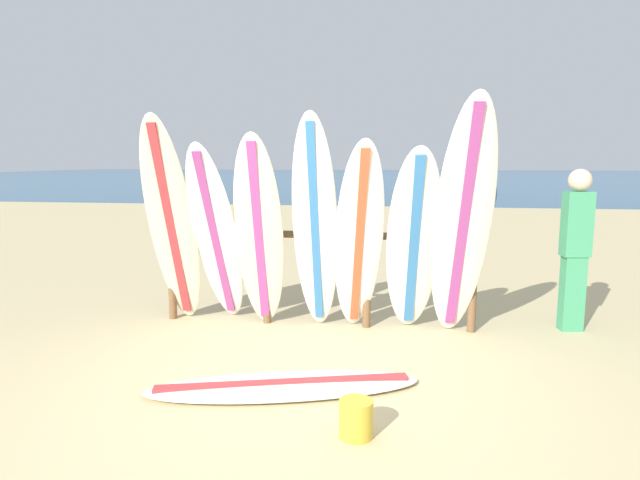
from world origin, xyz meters
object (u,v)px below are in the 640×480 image
object	(u,v)px
surfboard_rack	(316,259)
surfboard_leaning_left	(216,237)
surfboard_leaning_far_left	(172,224)
small_boat_offshore	(475,190)
surfboard_leaning_far_right	(463,222)
beachgoer_standing	(576,243)
surfboard_lying_on_sand	(284,386)
surfboard_leaning_right	(414,243)
surfboard_leaning_center_right	(359,240)
surfboard_leaning_center_left	(259,234)
surfboard_leaning_center	(315,226)
sand_bucket	(356,419)

from	to	relation	value
surfboard_rack	surfboard_leaning_left	size ratio (longest dim) A/B	1.72
surfboard_leaning_far_left	small_boat_offshore	bearing A→B (deg)	75.07
surfboard_leaning_far_left	surfboard_leaning_far_right	distance (m)	3.07
beachgoer_standing	small_boat_offshore	distance (m)	23.58
surfboard_leaning_far_right	surfboard_lying_on_sand	xyz separation A→B (m)	(-1.52, -1.37, -1.20)
surfboard_leaning_right	surfboard_leaning_center_right	bearing A→B (deg)	-171.18
surfboard_leaning_center_right	surfboard_lying_on_sand	world-z (taller)	surfboard_leaning_center_right
small_boat_offshore	surfboard_leaning_far_left	bearing A→B (deg)	-104.93
surfboard_leaning_center_left	surfboard_leaning_far_right	distance (m)	2.11
surfboard_rack	beachgoer_standing	distance (m)	2.80
surfboard_leaning_center	surfboard_leaning_center_right	distance (m)	0.48
surfboard_leaning_far_left	surfboard_leaning_center_left	world-z (taller)	surfboard_leaning_far_left
surfboard_lying_on_sand	surfboard_leaning_far_left	bearing A→B (deg)	136.84
surfboard_leaning_far_right	surfboard_lying_on_sand	distance (m)	2.38
surfboard_rack	surfboard_leaning_center_right	xyz separation A→B (m)	(0.50, -0.35, 0.28)
surfboard_rack	sand_bucket	bearing A→B (deg)	-75.03
surfboard_leaning_center_left	surfboard_leaning_center	world-z (taller)	surfboard_leaning_center
surfboard_leaning_center_right	surfboard_rack	bearing A→B (deg)	145.03
surfboard_leaning_far_left	surfboard_lying_on_sand	size ratio (longest dim) A/B	1.01
surfboard_leaning_far_right	sand_bucket	world-z (taller)	surfboard_leaning_far_right
surfboard_leaning_left	surfboard_leaning_center_right	size ratio (longest dim) A/B	0.99
surfboard_leaning_right	small_boat_offshore	bearing A→B (deg)	80.99
small_boat_offshore	surfboard_leaning_center	bearing A→B (deg)	-101.35
surfboard_rack	beachgoer_standing	size ratio (longest dim) A/B	2.00
surfboard_leaning_far_right	small_boat_offshore	size ratio (longest dim) A/B	1.03
surfboard_leaning_center_right	surfboard_lying_on_sand	distance (m)	1.80
surfboard_lying_on_sand	surfboard_rack	bearing A→B (deg)	90.19
beachgoer_standing	sand_bucket	bearing A→B (deg)	-129.01
surfboard_leaning_center_left	surfboard_lying_on_sand	bearing A→B (deg)	-68.66
surfboard_rack	surfboard_leaning_far_left	size ratio (longest dim) A/B	1.51
sand_bucket	surfboard_leaning_center	bearing A→B (deg)	106.06
surfboard_leaning_far_left	surfboard_leaning_center	world-z (taller)	same
surfboard_rack	sand_bucket	xyz separation A→B (m)	(0.65, -2.42, -0.63)
surfboard_lying_on_sand	surfboard_leaning_center_right	bearing A→B (deg)	70.66
surfboard_leaning_center_left	sand_bucket	distance (m)	2.63
surfboard_leaning_right	surfboard_leaning_far_right	world-z (taller)	surfboard_leaning_far_right
surfboard_rack	surfboard_leaning_center_left	xyz separation A→B (m)	(-0.57, -0.29, 0.31)
surfboard_leaning_left	surfboard_leaning_center_left	distance (m)	0.49
surfboard_rack	surfboard_lying_on_sand	xyz separation A→B (m)	(0.01, -1.76, -0.72)
beachgoer_standing	surfboard_lying_on_sand	bearing A→B (deg)	-144.46
surfboard_leaning_far_left	sand_bucket	size ratio (longest dim) A/B	9.09
surfboard_leaning_center_left	surfboard_leaning_left	bearing A→B (deg)	176.72
small_boat_offshore	surfboard_lying_on_sand	bearing A→B (deg)	-100.79
surfboard_leaning_center_left	surfboard_leaning_center	size ratio (longest dim) A/B	0.92
surfboard_rack	surfboard_leaning_far_right	xyz separation A→B (m)	(1.53, -0.39, 0.49)
sand_bucket	surfboard_lying_on_sand	bearing A→B (deg)	134.38
surfboard_leaning_left	surfboard_leaning_center	bearing A→B (deg)	-2.85
surfboard_leaning_left	small_boat_offshore	size ratio (longest dim) A/B	0.84
surfboard_leaning_left	surfboard_leaning_center	distance (m)	1.11
surfboard_leaning_center	surfboard_lying_on_sand	distance (m)	1.84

